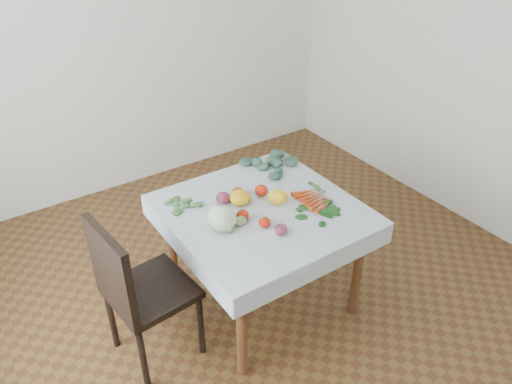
% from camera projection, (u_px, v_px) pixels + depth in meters
% --- Properties ---
extents(ground, '(4.00, 4.00, 0.00)m').
position_uv_depth(ground, '(262.00, 298.00, 3.48)').
color(ground, brown).
extents(back_wall, '(4.00, 0.04, 2.70)m').
position_uv_depth(back_wall, '(127.00, 38.00, 4.16)').
color(back_wall, white).
rests_on(back_wall, ground).
extents(table, '(1.00, 1.00, 0.75)m').
position_uv_depth(table, '(262.00, 222.00, 3.13)').
color(table, brown).
rests_on(table, ground).
extents(tablecloth, '(1.12, 1.12, 0.01)m').
position_uv_depth(tablecloth, '(262.00, 209.00, 3.08)').
color(tablecloth, white).
rests_on(tablecloth, table).
extents(chair, '(0.49, 0.49, 1.00)m').
position_uv_depth(chair, '(135.00, 287.00, 2.76)').
color(chair, black).
rests_on(chair, ground).
extents(cabbage, '(0.21, 0.21, 0.15)m').
position_uv_depth(cabbage, '(222.00, 218.00, 2.86)').
color(cabbage, '#E2F3CB').
rests_on(cabbage, tablecloth).
extents(tomato_a, '(0.09, 0.09, 0.07)m').
position_uv_depth(tomato_a, '(243.00, 215.00, 2.96)').
color(tomato_a, red).
rests_on(tomato_a, tablecloth).
extents(tomato_b, '(0.10, 0.10, 0.07)m').
position_uv_depth(tomato_b, '(261.00, 190.00, 3.19)').
color(tomato_b, red).
rests_on(tomato_b, tablecloth).
extents(tomato_c, '(0.09, 0.09, 0.06)m').
position_uv_depth(tomato_c, '(238.00, 192.00, 3.18)').
color(tomato_c, red).
rests_on(tomato_c, tablecloth).
extents(tomato_d, '(0.08, 0.08, 0.06)m').
position_uv_depth(tomato_d, '(265.00, 222.00, 2.90)').
color(tomato_d, red).
rests_on(tomato_d, tablecloth).
extents(heirloom_back, '(0.16, 0.16, 0.09)m').
position_uv_depth(heirloom_back, '(240.00, 198.00, 3.10)').
color(heirloom_back, yellow).
rests_on(heirloom_back, tablecloth).
extents(heirloom_front, '(0.16, 0.16, 0.09)m').
position_uv_depth(heirloom_front, '(278.00, 197.00, 3.11)').
color(heirloom_front, yellow).
rests_on(heirloom_front, tablecloth).
extents(onion_a, '(0.09, 0.09, 0.08)m').
position_uv_depth(onion_a, '(223.00, 198.00, 3.11)').
color(onion_a, maroon).
rests_on(onion_a, tablecloth).
extents(onion_b, '(0.09, 0.09, 0.06)m').
position_uv_depth(onion_b, '(281.00, 230.00, 2.84)').
color(onion_b, maroon).
rests_on(onion_b, tablecloth).
extents(tomatillo_cluster, '(0.09, 0.13, 0.05)m').
position_uv_depth(tomatillo_cluster, '(237.00, 226.00, 2.88)').
color(tomatillo_cluster, '#B7CC76').
rests_on(tomatillo_cluster, tablecloth).
extents(carrot_bunch, '(0.20, 0.27, 0.03)m').
position_uv_depth(carrot_bunch, '(316.00, 198.00, 3.15)').
color(carrot_bunch, '#CF4517').
rests_on(carrot_bunch, tablecloth).
extents(kale_bunch, '(0.39, 0.29, 0.05)m').
position_uv_depth(kale_bunch, '(275.00, 164.00, 3.50)').
color(kale_bunch, '#3A5F4D').
rests_on(kale_bunch, tablecloth).
extents(basil_bunch, '(0.31, 0.22, 0.01)m').
position_uv_depth(basil_bunch, '(317.00, 213.00, 3.03)').
color(basil_bunch, '#1B541A').
rests_on(basil_bunch, tablecloth).
extents(dill_bunch, '(0.18, 0.18, 0.02)m').
position_uv_depth(dill_bunch, '(181.00, 204.00, 3.10)').
color(dill_bunch, '#4C7D39').
rests_on(dill_bunch, tablecloth).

